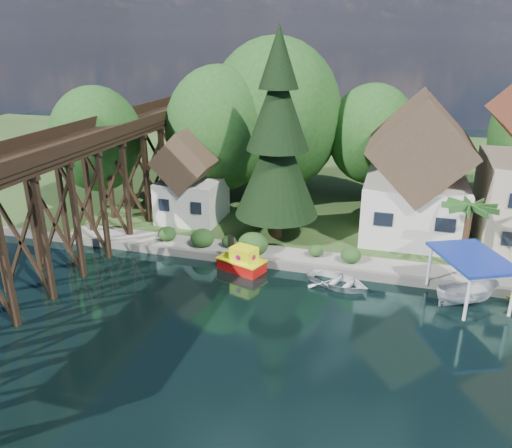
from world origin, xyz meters
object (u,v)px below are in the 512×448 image
(trestle_bridge, at_px, (70,191))
(boat_canopy, at_px, (468,284))
(conifer, at_px, (278,142))
(boat_white_a, at_px, (338,280))
(house_left, at_px, (417,178))
(tugboat, at_px, (242,261))
(palm_tree, at_px, (470,209))
(shed, at_px, (191,181))

(trestle_bridge, height_order, boat_canopy, trestle_bridge)
(conifer, xyz_separation_m, boat_white_a, (5.63, -5.86, -7.59))
(conifer, distance_m, boat_canopy, 16.11)
(house_left, height_order, tugboat, house_left)
(palm_tree, distance_m, tugboat, 15.46)
(trestle_bridge, xyz_separation_m, shed, (5.00, 9.33, -1.52))
(trestle_bridge, height_order, house_left, house_left)
(conifer, height_order, palm_tree, conifer)
(palm_tree, relative_size, boat_canopy, 0.82)
(boat_white_a, xyz_separation_m, boat_canopy, (7.75, -0.18, 0.94))
(trestle_bridge, xyz_separation_m, palm_tree, (26.31, 5.31, -0.57))
(trestle_bridge, xyz_separation_m, boat_canopy, (26.26, 1.24, -3.98))
(conifer, relative_size, palm_tree, 3.19)
(trestle_bridge, height_order, tugboat, trestle_bridge)
(shed, height_order, boat_canopy, shed)
(house_left, xyz_separation_m, palm_tree, (3.31, -5.52, -0.36))
(house_left, distance_m, boat_canopy, 10.81)
(house_left, xyz_separation_m, shed, (-18.00, -1.50, -1.31))
(house_left, xyz_separation_m, conifer, (-10.11, -3.55, 2.88))
(conifer, distance_m, tugboat, 9.16)
(trestle_bridge, relative_size, conifer, 2.83)
(house_left, height_order, shed, house_left)
(trestle_bridge, bearing_deg, palm_tree, 11.41)
(shed, bearing_deg, tugboat, -47.62)
(tugboat, bearing_deg, boat_canopy, -2.53)
(house_left, bearing_deg, boat_white_a, -115.47)
(conifer, xyz_separation_m, palm_tree, (13.42, -1.97, -3.25))
(tugboat, bearing_deg, shed, 132.38)
(palm_tree, relative_size, tugboat, 1.35)
(trestle_bridge, distance_m, conifer, 15.04)
(trestle_bridge, relative_size, house_left, 4.01)
(shed, bearing_deg, conifer, -14.56)
(boat_canopy, bearing_deg, house_left, 108.81)
(boat_white_a, bearing_deg, shed, 80.14)
(shed, distance_m, tugboat, 10.56)
(trestle_bridge, bearing_deg, conifer, 29.46)
(boat_canopy, bearing_deg, boat_white_a, 178.70)
(boat_canopy, bearing_deg, trestle_bridge, -177.29)
(tugboat, distance_m, boat_white_a, 6.74)
(palm_tree, height_order, tugboat, palm_tree)
(boat_canopy, bearing_deg, conifer, 155.71)
(shed, xyz_separation_m, palm_tree, (21.31, -4.02, 0.95))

